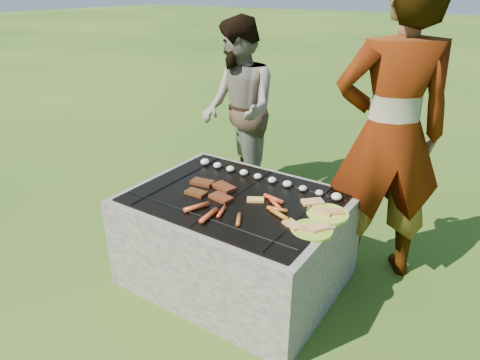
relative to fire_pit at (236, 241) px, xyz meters
The scene contains 10 objects.
lawn 0.28m from the fire_pit, ahead, with size 60.00×60.00×0.00m, color #224210.
fire_pit is the anchor object (origin of this frame).
mushrooms 0.46m from the fire_pit, 85.97° to the left, with size 1.06×0.06×0.04m.
pork_slabs 0.38m from the fire_pit, behind, with size 0.38×0.26×0.02m.
sausages 0.40m from the fire_pit, 47.21° to the right, with size 0.56×0.49×0.03m.
bread_on_grate 0.50m from the fire_pit, ahead, with size 0.44×0.42×0.02m.
plate_far 0.66m from the fire_pit, 10.62° to the left, with size 0.25×0.25×0.03m.
plate_near 0.66m from the fire_pit, 10.47° to the right, with size 0.23×0.23×0.03m.
cook 1.16m from the fire_pit, 40.29° to the left, with size 0.70×0.46×1.93m, color #A9998D.
bystander 1.40m from the fire_pit, 122.98° to the left, with size 0.77×0.60×1.58m, color gray.
Camera 1 is at (1.32, -1.94, 1.80)m, focal length 32.00 mm.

